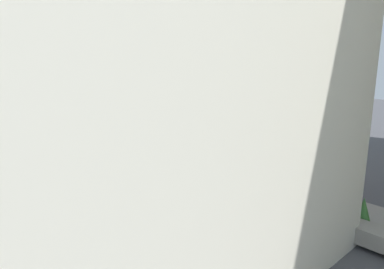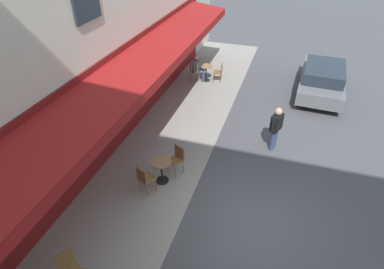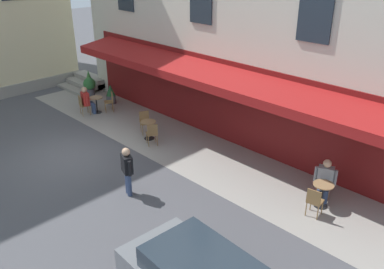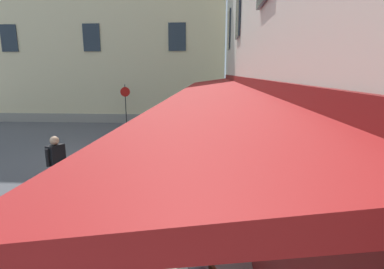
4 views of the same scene
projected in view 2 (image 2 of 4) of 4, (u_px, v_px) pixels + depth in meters
name	position (u px, v px, depth m)	size (l,w,h in m)	color
ground_plane	(252.00, 227.00, 8.27)	(70.00, 70.00, 0.00)	#4C4C51
sidewalk_cafe_terrace	(173.00, 135.00, 11.66)	(20.50, 3.20, 0.01)	gray
cafe_table_near_entrance	(161.00, 168.00, 9.40)	(0.60, 0.60, 0.75)	black
cafe_chair_wicker_corner_left	(177.00, 157.00, 9.74)	(0.54, 0.54, 0.91)	olive
cafe_chair_wicker_facing_street	(145.00, 178.00, 8.99)	(0.53, 0.53, 0.91)	olive
cafe_table_mid_terrace	(206.00, 71.00, 15.17)	(0.60, 0.60, 0.75)	black
cafe_chair_wicker_kerbside	(220.00, 71.00, 15.05)	(0.45, 0.45, 0.91)	olive
cafe_chair_wicker_by_window	(193.00, 70.00, 15.09)	(0.53, 0.53, 0.91)	olive
cafe_chair_wicker_under_awning	(68.00, 267.00, 6.74)	(0.54, 0.54, 0.91)	olive
seated_companion_in_grey	(198.00, 67.00, 15.02)	(0.62, 0.63, 1.30)	navy
walking_pedestrian_in_black	(276.00, 126.00, 10.48)	(0.62, 0.40, 1.59)	navy
parked_car_grey	(322.00, 78.00, 13.97)	(4.39, 2.03, 1.33)	slate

